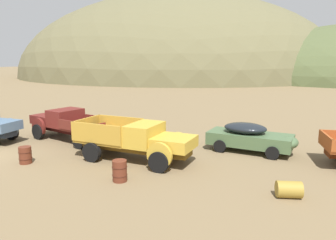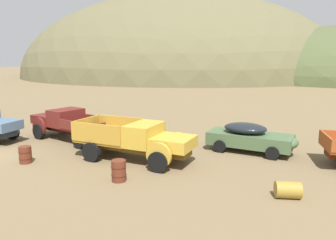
{
  "view_description": "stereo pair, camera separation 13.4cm",
  "coord_description": "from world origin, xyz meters",
  "views": [
    {
      "loc": [
        14.94,
        -11.17,
        4.99
      ],
      "look_at": [
        8.88,
        5.33,
        1.6
      ],
      "focal_mm": 34.08,
      "sensor_mm": 36.0,
      "label": 1
    },
    {
      "loc": [
        15.06,
        -11.13,
        4.99
      ],
      "look_at": [
        8.88,
        5.33,
        1.6
      ],
      "focal_mm": 34.08,
      "sensor_mm": 36.0,
      "label": 2
    }
  ],
  "objects": [
    {
      "name": "truck_faded_yellow",
      "position": [
        8.51,
        2.63,
        1.02
      ],
      "size": [
        6.13,
        2.89,
        1.91
      ],
      "rotation": [
        0.0,
        0.0,
        -0.07
      ],
      "color": "brown",
      "rests_on": "ground"
    },
    {
      "name": "truck_oxblood",
      "position": [
        2.26,
        4.98,
        0.99
      ],
      "size": [
        6.6,
        3.59,
        1.89
      ],
      "rotation": [
        0.0,
        0.0,
        2.89
      ],
      "color": "black",
      "rests_on": "ground"
    },
    {
      "name": "oil_drum_tipped",
      "position": [
        15.32,
        0.58,
        0.31
      ],
      "size": [
        1.01,
        0.82,
        0.62
      ],
      "color": "olive",
      "rests_on": "ground"
    },
    {
      "name": "hill_distant",
      "position": [
        -16.42,
        83.17,
        0.0
      ],
      "size": [
        92.4,
        88.11,
        46.5
      ],
      "primitive_type": "ellipsoid",
      "color": "brown",
      "rests_on": "ground"
    },
    {
      "name": "bush_between_trucks",
      "position": [
        0.95,
        8.28,
        0.26
      ],
      "size": [
        1.46,
        0.95,
        1.09
      ],
      "color": "#4C8438",
      "rests_on": "ground"
    },
    {
      "name": "oil_drum_foreground",
      "position": [
        8.76,
        -0.14,
        0.45
      ],
      "size": [
        0.64,
        0.64,
        0.89
      ],
      "color": "#5B2819",
      "rests_on": "ground"
    },
    {
      "name": "oil_drum_by_truck",
      "position": [
        3.37,
        0.32,
        0.41
      ],
      "size": [
        0.62,
        0.62,
        0.83
      ],
      "color": "#5B2819",
      "rests_on": "ground"
    },
    {
      "name": "car_weathered_green",
      "position": [
        13.45,
        6.11,
        0.82
      ],
      "size": [
        4.87,
        2.44,
        1.57
      ],
      "rotation": [
        0.0,
        0.0,
        -0.13
      ],
      "color": "#47603D",
      "rests_on": "ground"
    }
  ]
}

